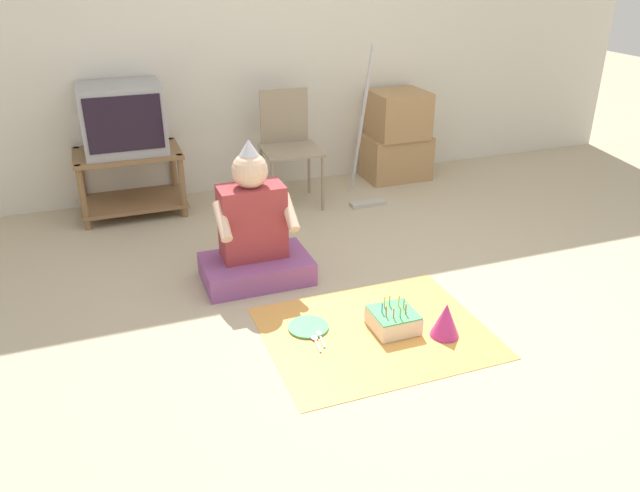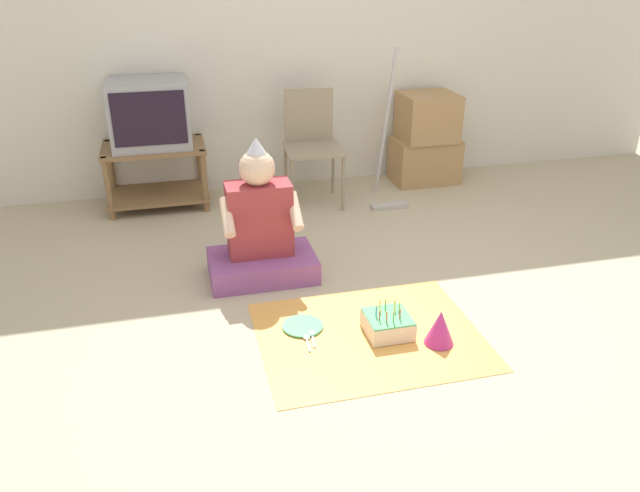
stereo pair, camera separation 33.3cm
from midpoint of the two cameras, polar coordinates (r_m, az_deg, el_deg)
name	(u,v)px [view 2 (the right image)]	position (r m, az deg, el deg)	size (l,w,h in m)	color
ground_plane	(409,315)	(3.44, 10.88, -6.30)	(16.00, 16.00, 0.00)	tan
wall_back	(312,22)	(5.07, 1.22, 19.78)	(6.40, 0.06, 2.55)	beige
tv_stand	(156,170)	(4.83, -12.86, 6.79)	(0.74, 0.50, 0.47)	olive
tv	(149,113)	(4.72, -13.37, 11.70)	(0.56, 0.47, 0.47)	#99999E
folding_chair	(312,139)	(4.77, 1.24, 9.74)	(0.45, 0.46, 0.84)	gray
cardboard_box_stack	(426,140)	(5.31, 11.48, 9.49)	(0.53, 0.41, 0.74)	#A87F51
dust_mop	(387,161)	(4.77, 8.18, 7.71)	(0.28, 0.38, 1.20)	#B2ADA3
person_seated	(260,233)	(3.66, -2.88, 1.10)	(0.63, 0.40, 0.85)	#8C4C8C
party_cloth	(369,335)	(3.24, 7.50, -8.18)	(1.12, 0.91, 0.01)	#EFA84C
birthday_cake	(388,324)	(3.24, 9.18, -7.15)	(0.23, 0.23, 0.16)	#F4E0C6
party_hat_blue	(440,327)	(3.20, 13.90, -7.30)	(0.15, 0.15, 0.18)	#CC338C
paper_plate	(303,326)	(3.27, 1.34, -7.40)	(0.21, 0.21, 0.01)	#4CB266
plastic_spoon_near	(312,335)	(3.20, 2.30, -8.20)	(0.04, 0.15, 0.01)	white
plastic_spoon_far	(307,339)	(3.17, 1.82, -8.58)	(0.04, 0.15, 0.01)	white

